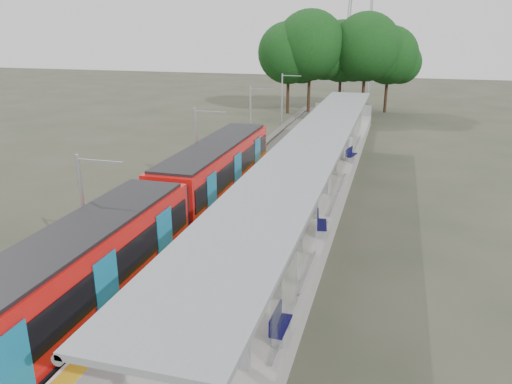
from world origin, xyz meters
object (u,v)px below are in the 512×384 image
info_pillar_far (331,159)px  bench_far (350,154)px  train (164,210)px  info_pillar_near (278,270)px  bench_mid (320,223)px  bench_near (279,323)px  litter_bin (277,263)px

info_pillar_far → bench_far: bearing=75.3°
train → info_pillar_far: size_ratio=14.01×
info_pillar_near → info_pillar_far: bearing=109.8°
train → bench_far: bearing=65.1°
bench_mid → bench_far: bench_mid is taller
bench_near → info_pillar_far: 18.97m
bench_mid → info_pillar_far: bearing=85.8°
litter_bin → bench_near: bearing=-76.1°
bench_mid → bench_near: bearing=-99.1°
bench_near → info_pillar_far: (-0.94, 18.95, 0.36)m
train → info_pillar_near: 7.45m
train → bench_mid: bearing=13.4°
bench_far → info_pillar_near: size_ratio=0.80×
bench_mid → info_pillar_near: 5.60m
info_pillar_near → bench_far: bearing=106.7°
bench_far → litter_bin: bench_far is taller
bench_near → bench_far: bench_far is taller
bench_near → bench_far: 22.07m
bench_mid → info_pillar_near: size_ratio=0.83×
bench_mid → litter_bin: bench_mid is taller
bench_near → info_pillar_far: size_ratio=0.70×
bench_near → bench_mid: size_ratio=0.92×
bench_far → info_pillar_far: info_pillar_far is taller
train → info_pillar_near: (6.35, -3.88, -0.27)m
info_pillar_near → train: bearing=167.5°
bench_mid → info_pillar_near: info_pillar_near is taller
info_pillar_near → litter_bin: size_ratio=2.00×
train → bench_near: bearing=-43.8°
bench_far → info_pillar_near: bearing=-78.8°
bench_mid → bench_far: bearing=80.4°
train → bench_near: train is taller
info_pillar_near → info_pillar_far: 16.08m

